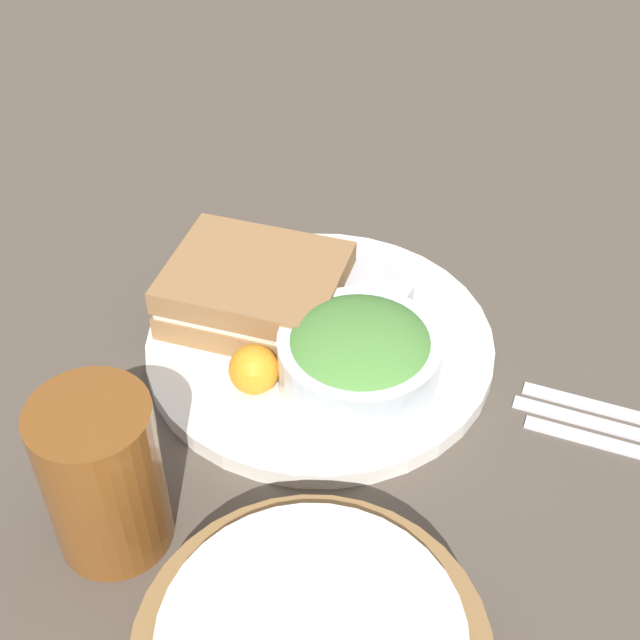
{
  "coord_description": "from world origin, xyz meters",
  "views": [
    {
      "loc": [
        -0.07,
        0.54,
        0.53
      ],
      "look_at": [
        0.0,
        0.0,
        0.04
      ],
      "focal_mm": 50.0,
      "sensor_mm": 36.0,
      "label": 1
    }
  ],
  "objects_px": {
    "fork": "(631,415)",
    "drink_glass": "(103,476)",
    "dressing_cup": "(376,293)",
    "knife": "(629,431)",
    "plate": "(320,344)",
    "sandwich": "(256,290)",
    "spoon": "(626,448)",
    "salad_bowl": "(359,356)"
  },
  "relations": [
    {
      "from": "fork",
      "to": "drink_glass",
      "type": "bearing_deg",
      "value": -143.56
    },
    {
      "from": "dressing_cup",
      "to": "knife",
      "type": "height_order",
      "value": "dressing_cup"
    },
    {
      "from": "plate",
      "to": "knife",
      "type": "xyz_separation_m",
      "value": [
        -0.25,
        0.06,
        -0.01
      ]
    },
    {
      "from": "sandwich",
      "to": "spoon",
      "type": "relative_size",
      "value": 1.05
    },
    {
      "from": "spoon",
      "to": "knife",
      "type": "bearing_deg",
      "value": 90.0
    },
    {
      "from": "fork",
      "to": "spoon",
      "type": "bearing_deg",
      "value": -90.0
    },
    {
      "from": "dressing_cup",
      "to": "spoon",
      "type": "xyz_separation_m",
      "value": [
        -0.2,
        0.13,
        -0.03
      ]
    },
    {
      "from": "dressing_cup",
      "to": "spoon",
      "type": "height_order",
      "value": "dressing_cup"
    },
    {
      "from": "salad_bowl",
      "to": "drink_glass",
      "type": "relative_size",
      "value": 1.02
    },
    {
      "from": "salad_bowl",
      "to": "spoon",
      "type": "distance_m",
      "value": 0.22
    },
    {
      "from": "fork",
      "to": "knife",
      "type": "height_order",
      "value": "same"
    },
    {
      "from": "knife",
      "to": "salad_bowl",
      "type": "bearing_deg",
      "value": -169.95
    },
    {
      "from": "sandwich",
      "to": "fork",
      "type": "relative_size",
      "value": 0.95
    },
    {
      "from": "plate",
      "to": "dressing_cup",
      "type": "height_order",
      "value": "dressing_cup"
    },
    {
      "from": "spoon",
      "to": "drink_glass",
      "type": "bearing_deg",
      "value": -147.9
    },
    {
      "from": "dressing_cup",
      "to": "fork",
      "type": "relative_size",
      "value": 0.38
    },
    {
      "from": "drink_glass",
      "to": "fork",
      "type": "distance_m",
      "value": 0.41
    },
    {
      "from": "drink_glass",
      "to": "plate",
      "type": "bearing_deg",
      "value": -120.71
    },
    {
      "from": "plate",
      "to": "salad_bowl",
      "type": "height_order",
      "value": "salad_bowl"
    },
    {
      "from": "sandwich",
      "to": "salad_bowl",
      "type": "xyz_separation_m",
      "value": [
        -0.1,
        0.07,
        0.0
      ]
    },
    {
      "from": "dressing_cup",
      "to": "drink_glass",
      "type": "height_order",
      "value": "drink_glass"
    },
    {
      "from": "knife",
      "to": "spoon",
      "type": "xyz_separation_m",
      "value": [
        0.0,
        0.02,
        0.0
      ]
    },
    {
      "from": "drink_glass",
      "to": "spoon",
      "type": "relative_size",
      "value": 0.81
    },
    {
      "from": "dressing_cup",
      "to": "knife",
      "type": "relative_size",
      "value": 0.37
    },
    {
      "from": "plate",
      "to": "salad_bowl",
      "type": "bearing_deg",
      "value": 127.93
    },
    {
      "from": "drink_glass",
      "to": "sandwich",
      "type": "bearing_deg",
      "value": -104.95
    },
    {
      "from": "plate",
      "to": "spoon",
      "type": "height_order",
      "value": "plate"
    },
    {
      "from": "dressing_cup",
      "to": "knife",
      "type": "bearing_deg",
      "value": 152.53
    },
    {
      "from": "sandwich",
      "to": "drink_glass",
      "type": "relative_size",
      "value": 1.3
    },
    {
      "from": "dressing_cup",
      "to": "spoon",
      "type": "bearing_deg",
      "value": 148.32
    },
    {
      "from": "dressing_cup",
      "to": "drink_glass",
      "type": "distance_m",
      "value": 0.3
    },
    {
      "from": "drink_glass",
      "to": "spoon",
      "type": "height_order",
      "value": "drink_glass"
    },
    {
      "from": "sandwich",
      "to": "salad_bowl",
      "type": "bearing_deg",
      "value": 142.6
    },
    {
      "from": "salad_bowl",
      "to": "fork",
      "type": "distance_m",
      "value": 0.22
    },
    {
      "from": "sandwich",
      "to": "spoon",
      "type": "distance_m",
      "value": 0.32
    },
    {
      "from": "fork",
      "to": "spoon",
      "type": "xyz_separation_m",
      "value": [
        0.01,
        0.03,
        0.0
      ]
    },
    {
      "from": "plate",
      "to": "spoon",
      "type": "distance_m",
      "value": 0.26
    },
    {
      "from": "sandwich",
      "to": "fork",
      "type": "distance_m",
      "value": 0.32
    },
    {
      "from": "sandwich",
      "to": "dressing_cup",
      "type": "height_order",
      "value": "sandwich"
    },
    {
      "from": "knife",
      "to": "drink_glass",
      "type": "bearing_deg",
      "value": -145.67
    },
    {
      "from": "sandwich",
      "to": "spoon",
      "type": "height_order",
      "value": "sandwich"
    },
    {
      "from": "sandwich",
      "to": "salad_bowl",
      "type": "distance_m",
      "value": 0.12
    }
  ]
}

